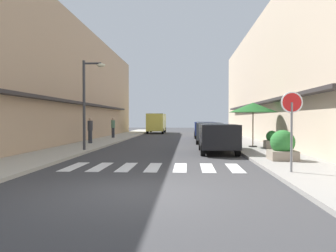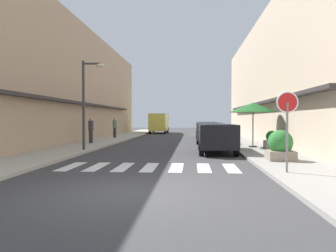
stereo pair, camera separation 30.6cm
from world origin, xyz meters
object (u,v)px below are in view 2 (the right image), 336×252
object	(u,v)px
delivery_van	(159,122)
planter_midblock	(272,141)
parked_car_mid	(210,130)
parked_car_far	(206,128)
round_street_sign	(287,111)
parked_car_near	(217,135)
pedestrian_walking_near	(91,129)
cafe_umbrella	(253,108)
planter_corner	(280,146)
pedestrian_walking_far	(115,127)
street_lamp	(87,94)

from	to	relation	value
delivery_van	planter_midblock	world-z (taller)	delivery_van
parked_car_mid	parked_car_far	world-z (taller)	same
delivery_van	round_street_sign	xyz separation A→B (m)	(6.89, -29.53, 0.56)
parked_car_near	pedestrian_walking_near	size ratio (longest dim) A/B	2.44
parked_car_mid	cafe_umbrella	xyz separation A→B (m)	(2.22, -4.41, 1.44)
parked_car_mid	round_street_sign	world-z (taller)	round_street_sign
parked_car_mid	pedestrian_walking_near	xyz separation A→B (m)	(-7.94, -2.14, 0.10)
parked_car_near	parked_car_mid	world-z (taller)	same
delivery_van	planter_corner	xyz separation A→B (m)	(7.47, -26.58, -0.75)
delivery_van	round_street_sign	size ratio (longest dim) A/B	2.24
parked_car_mid	planter_corner	distance (m)	10.62
parked_car_near	planter_corner	size ratio (longest dim) A/B	3.57
planter_midblock	parked_car_near	bearing A→B (deg)	-155.54
parked_car_mid	pedestrian_walking_far	xyz separation A→B (m)	(-7.92, 4.40, 0.11)
cafe_umbrella	planter_corner	size ratio (longest dim) A/B	2.34
delivery_van	pedestrian_walking_far	distance (m)	12.08
pedestrian_walking_near	pedestrian_walking_far	xyz separation A→B (m)	(0.02, 6.54, 0.01)
delivery_van	street_lamp	bearing A→B (deg)	-93.41
planter_midblock	pedestrian_walking_near	distance (m)	11.47
parked_car_far	planter_corner	world-z (taller)	parked_car_far
pedestrian_walking_far	pedestrian_walking_near	bearing A→B (deg)	-90.41
pedestrian_walking_far	parked_car_near	bearing A→B (deg)	-55.00
delivery_van	cafe_umbrella	world-z (taller)	cafe_umbrella
cafe_umbrella	pedestrian_walking_near	size ratio (longest dim) A/B	1.60
parked_car_far	pedestrian_walking_far	bearing A→B (deg)	-168.20
delivery_van	pedestrian_walking_near	xyz separation A→B (m)	(-2.66, -18.32, -0.38)
parked_car_mid	planter_corner	world-z (taller)	parked_car_mid
parked_car_mid	parked_car_far	size ratio (longest dim) A/B	1.06
pedestrian_walking_far	parked_car_far	bearing A→B (deg)	11.58
parked_car_far	planter_midblock	xyz separation A→B (m)	(3.04, -11.49, -0.37)
parked_car_near	round_street_sign	size ratio (longest dim) A/B	1.73
delivery_van	parked_car_far	bearing A→B (deg)	-62.45
parked_car_far	planter_midblock	bearing A→B (deg)	-75.20
planter_corner	pedestrian_walking_near	xyz separation A→B (m)	(-10.13, 8.25, 0.36)
delivery_van	planter_corner	world-z (taller)	delivery_van
parked_car_mid	parked_car_far	distance (m)	6.05
parked_car_near	parked_car_far	distance (m)	12.87
round_street_sign	pedestrian_walking_near	size ratio (longest dim) A/B	1.41
cafe_umbrella	pedestrian_walking_near	distance (m)	10.50
parked_car_mid	street_lamp	bearing A→B (deg)	-134.63
parked_car_far	planter_corner	xyz separation A→B (m)	(2.19, -16.45, -0.26)
planter_corner	planter_midblock	xyz separation A→B (m)	(0.85, 4.96, -0.10)
parked_car_far	delivery_van	distance (m)	11.44
delivery_van	pedestrian_walking_near	distance (m)	18.52
parked_car_far	street_lamp	size ratio (longest dim) A/B	0.91
parked_car_near	pedestrian_walking_far	world-z (taller)	pedestrian_walking_far
planter_corner	delivery_van	bearing A→B (deg)	105.70
cafe_umbrella	planter_corner	distance (m)	6.22
parked_car_near	delivery_van	size ratio (longest dim) A/B	0.77
pedestrian_walking_near	pedestrian_walking_far	bearing A→B (deg)	133.40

